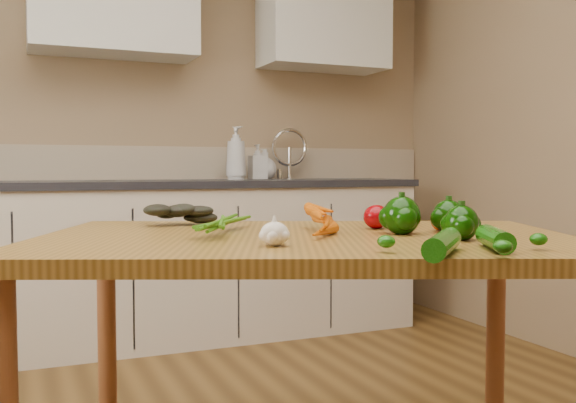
% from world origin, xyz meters
% --- Properties ---
extents(room, '(4.04, 5.04, 2.64)m').
position_xyz_m(room, '(0.00, 0.17, 1.25)').
color(room, brown).
rests_on(room, ground).
extents(counter_run, '(2.84, 0.64, 1.14)m').
position_xyz_m(counter_run, '(0.21, 2.19, 0.46)').
color(counter_run, beige).
rests_on(counter_run, ground).
extents(upper_cabinets, '(2.15, 0.35, 0.70)m').
position_xyz_m(upper_cabinets, '(0.51, 2.32, 1.95)').
color(upper_cabinets, silver).
rests_on(upper_cabinets, room).
extents(table, '(1.71, 1.43, 0.78)m').
position_xyz_m(table, '(0.12, 0.23, 0.70)').
color(table, olive).
rests_on(table, ground).
extents(soap_bottle_a, '(0.15, 0.15, 0.32)m').
position_xyz_m(soap_bottle_a, '(0.59, 2.25, 1.06)').
color(soap_bottle_a, silver).
rests_on(soap_bottle_a, counter_run).
extents(soap_bottle_b, '(0.10, 0.10, 0.22)m').
position_xyz_m(soap_bottle_b, '(0.75, 2.33, 1.01)').
color(soap_bottle_b, silver).
rests_on(soap_bottle_b, counter_run).
extents(soap_bottle_c, '(0.18, 0.18, 0.19)m').
position_xyz_m(soap_bottle_c, '(0.81, 2.36, 0.99)').
color(soap_bottle_c, silver).
rests_on(soap_bottle_c, counter_run).
extents(carrot_bunch, '(0.33, 0.30, 0.07)m').
position_xyz_m(carrot_bunch, '(0.10, 0.29, 0.82)').
color(carrot_bunch, '#CE5704').
rests_on(carrot_bunch, table).
extents(leafy_greens, '(0.21, 0.19, 0.10)m').
position_xyz_m(leafy_greens, '(-0.13, 0.66, 0.84)').
color(leafy_greens, black).
rests_on(leafy_greens, table).
extents(garlic_bulb, '(0.07, 0.07, 0.06)m').
position_xyz_m(garlic_bulb, '(-0.05, 0.03, 0.81)').
color(garlic_bulb, white).
rests_on(garlic_bulb, table).
extents(pepper_a, '(0.10, 0.10, 0.10)m').
position_xyz_m(pepper_a, '(0.38, 0.14, 0.84)').
color(pepper_a, black).
rests_on(pepper_a, table).
extents(pepper_b, '(0.09, 0.09, 0.09)m').
position_xyz_m(pepper_b, '(0.53, 0.14, 0.83)').
color(pepper_b, black).
rests_on(pepper_b, table).
extents(pepper_c, '(0.09, 0.09, 0.09)m').
position_xyz_m(pepper_c, '(0.44, -0.05, 0.83)').
color(pepper_c, black).
rests_on(pepper_c, table).
extents(tomato_a, '(0.08, 0.08, 0.07)m').
position_xyz_m(tomato_a, '(0.39, 0.30, 0.82)').
color(tomato_a, '#860208').
rests_on(tomato_a, table).
extents(tomato_b, '(0.07, 0.07, 0.06)m').
position_xyz_m(tomato_b, '(0.48, 0.29, 0.82)').
color(tomato_b, '#C23C04').
rests_on(tomato_b, table).
extents(tomato_c, '(0.06, 0.06, 0.06)m').
position_xyz_m(tomato_c, '(0.54, 0.18, 0.81)').
color(tomato_c, '#C23C04').
rests_on(tomato_c, table).
extents(zucchini_a, '(0.14, 0.19, 0.05)m').
position_xyz_m(zucchini_a, '(0.39, -0.23, 0.81)').
color(zucchini_a, '#0F4B08').
rests_on(zucchini_a, table).
extents(zucchini_b, '(0.21, 0.21, 0.05)m').
position_xyz_m(zucchini_b, '(0.21, -0.27, 0.81)').
color(zucchini_b, '#0F4B08').
rests_on(zucchini_b, table).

